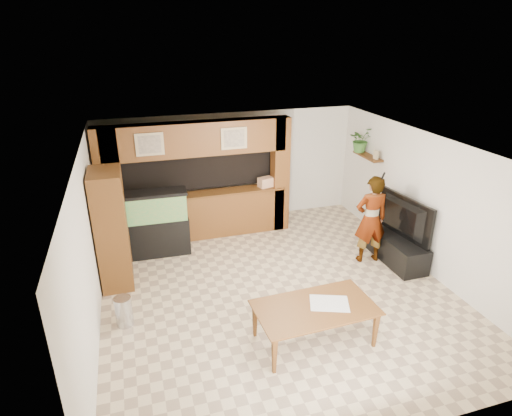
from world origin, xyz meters
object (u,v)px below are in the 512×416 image
object	(u,v)px
dining_table	(315,326)
television	(399,218)
aquarium	(158,224)
pantry_cabinet	(112,229)
person	(371,219)

from	to	relation	value
dining_table	television	bearing A→B (deg)	33.11
aquarium	pantry_cabinet	bearing A→B (deg)	-132.08
television	pantry_cabinet	bearing A→B (deg)	74.92
television	person	size ratio (longest dim) A/B	0.80
pantry_cabinet	aquarium	xyz separation A→B (m)	(0.84, 0.87, -0.40)
pantry_cabinet	dining_table	xyz separation A→B (m)	(2.78, -2.60, -0.77)
pantry_cabinet	dining_table	size ratio (longest dim) A/B	1.22
pantry_cabinet	aquarium	distance (m)	1.28
dining_table	aquarium	bearing A→B (deg)	116.95
person	pantry_cabinet	bearing A→B (deg)	-1.11
pantry_cabinet	aquarium	size ratio (longest dim) A/B	1.57
television	person	xyz separation A→B (m)	(-0.53, 0.15, -0.03)
aquarium	television	bearing A→B (deg)	-18.39
person	dining_table	world-z (taller)	person
pantry_cabinet	television	world-z (taller)	pantry_cabinet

